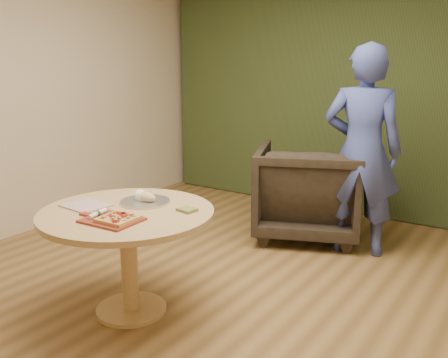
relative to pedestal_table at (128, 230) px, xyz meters
name	(u,v)px	position (x,y,z in m)	size (l,w,h in m)	color
room_shell	(198,115)	(0.41, 0.27, 0.79)	(5.04, 6.04, 2.84)	olive
curtain	(355,90)	(0.41, 3.17, 0.79)	(4.80, 0.14, 2.78)	#2B3819
pedestal_table	(128,230)	(0.00, 0.00, 0.00)	(1.19, 1.19, 0.75)	tan
pizza_paddle	(111,220)	(0.07, -0.21, 0.15)	(0.45, 0.30, 0.01)	maroon
flatbread_pizza	(118,218)	(0.14, -0.21, 0.17)	(0.23, 0.23, 0.04)	tan
cutlery_roll	(98,213)	(-0.04, -0.22, 0.17)	(0.06, 0.20, 0.03)	white
newspaper	(86,205)	(-0.31, -0.08, 0.15)	(0.30, 0.25, 0.01)	silver
serving_tray	(145,202)	(-0.03, 0.21, 0.15)	(0.36, 0.36, 0.02)	silver
bread_roll	(144,197)	(-0.04, 0.21, 0.18)	(0.19, 0.09, 0.09)	#DEC487
green_packet	(187,210)	(0.35, 0.22, 0.15)	(0.12, 0.10, 0.02)	#545D2A
armchair	(308,187)	(0.36, 2.13, -0.10)	(0.99, 0.93, 1.02)	black
person_standing	(362,151)	(0.93, 2.01, 0.33)	(0.69, 0.45, 1.89)	#3A4995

